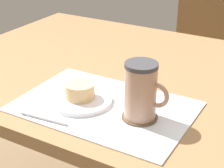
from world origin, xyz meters
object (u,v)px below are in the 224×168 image
wooden_chair (203,65)px  coffee_mug (141,91)px  pastry_plate (80,100)px  pastry (80,91)px  dining_table (127,91)px

wooden_chair → coffee_mug: size_ratio=6.16×
wooden_chair → pastry_plate: bearing=88.0°
pastry → coffee_mug: size_ratio=0.55×
wooden_chair → pastry: (-0.05, -1.00, 0.29)m
wooden_chair → pastry_plate: wooden_chair is taller
dining_table → pastry: size_ratio=15.66×
dining_table → wooden_chair: bearing=87.1°
pastry_plate → coffee_mug: size_ratio=1.21×
pastry_plate → coffee_mug: (0.17, 0.00, 0.07)m
dining_table → pastry_plate: size_ratio=7.15×
pastry → dining_table: bearing=88.4°
pastry_plate → coffee_mug: 0.19m
wooden_chair → pastry: size_ratio=11.15×
wooden_chair → coffee_mug: (0.13, -1.00, 0.33)m
dining_table → pastry_plate: pastry_plate is taller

